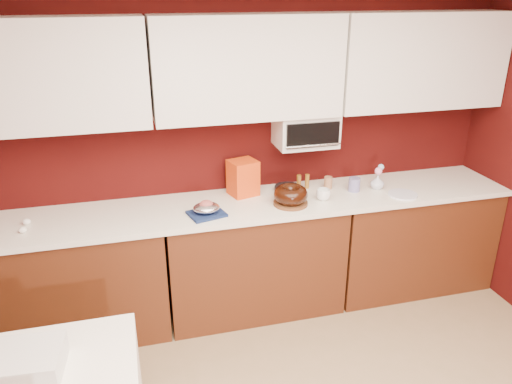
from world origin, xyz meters
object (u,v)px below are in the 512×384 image
Objects in this scene: newspaper_stack at (23,364)px; pandoro_box at (243,178)px; flower_vase at (377,181)px; toaster_oven at (305,129)px; bundt_cake at (291,194)px; coffee_mug at (323,194)px; foil_ham_nest at (206,208)px; blue_jar at (354,185)px.

pandoro_box is at bearing 46.89° from newspaper_stack.
flower_vase is 2.72m from newspaper_stack.
pandoro_box is (-0.48, -0.00, -0.34)m from toaster_oven.
coffee_mug is (0.26, 0.02, -0.03)m from bundt_cake.
bundt_cake is 0.26m from coffee_mug.
toaster_oven is at bearing 163.91° from flower_vase.
foil_ham_nest is at bearing -177.99° from bundt_cake.
pandoro_box reaches higher than flower_vase.
blue_jar is (0.30, 0.10, 0.00)m from coffee_mug.
coffee_mug is 0.50m from flower_vase.
bundt_cake is at bearing -175.51° from coffee_mug.
bundt_cake is 1.96× the size of flower_vase.
bundt_cake reaches higher than newspaper_stack.
blue_jar reaches higher than foil_ham_nest.
foil_ham_nest is 0.45m from pandoro_box.
flower_vase is (1.04, -0.16, -0.07)m from pandoro_box.
coffee_mug is 0.81× the size of flower_vase.
pandoro_box is at bearing 42.12° from foil_ham_nest.
bundt_cake is 0.62m from foil_ham_nest.
toaster_oven is 0.50m from coffee_mug.
newspaper_stack is (-1.64, -1.17, -0.17)m from bundt_cake.
flower_vase is at bearing -1.21° from blue_jar.
toaster_oven reaches higher than blue_jar.
bundt_cake is 0.57m from blue_jar.
blue_jar is at bearing 7.05° from foil_ham_nest.
toaster_oven is 4.43× the size of coffee_mug.
toaster_oven reaches higher than bundt_cake.
blue_jar reaches higher than coffee_mug.
bundt_cake is 1.33× the size of foil_ham_nest.
coffee_mug reaches higher than foil_ham_nest.
flower_vase is at bearing 9.06° from bundt_cake.
toaster_oven is 0.59m from pandoro_box.
coffee_mug is (0.06, -0.26, -0.42)m from toaster_oven.
pandoro_box is at bearing 154.82° from coffee_mug.
coffee_mug is at bearing 32.00° from newspaper_stack.
toaster_oven is at bearing 156.61° from blue_jar.
pandoro_box is 1.05m from flower_vase.
foil_ham_nest is (-0.62, -0.02, -0.02)m from bundt_cake.
bundt_cake is 2.02m from newspaper_stack.
newspaper_stack is (-1.35, -1.45, -0.23)m from pandoro_box.
toaster_oven is 0.52m from bundt_cake.
pandoro_box is 1.99m from newspaper_stack.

